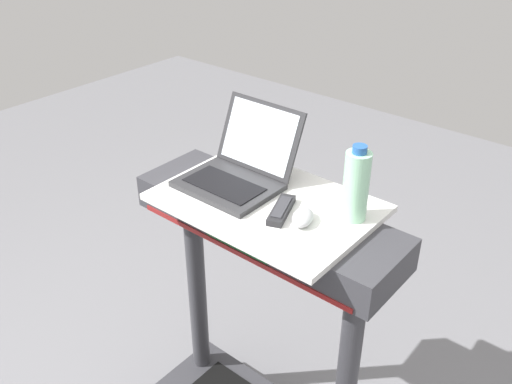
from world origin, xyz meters
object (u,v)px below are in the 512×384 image
Objects in this scene: tv_remote at (281,210)px; laptop at (238,169)px; water_bottle at (356,185)px; computer_mouse at (303,217)px.

laptop is at bearing 164.63° from tv_remote.
water_bottle is at bearing 4.08° from laptop.
computer_mouse is at bearing -15.03° from laptop.
tv_remote is (-0.18, -0.11, -0.10)m from water_bottle.
computer_mouse is 0.60× the size of tv_remote.
computer_mouse is 0.18m from water_bottle.
water_bottle is at bearing 25.75° from computer_mouse.
tv_remote is at bearing 156.60° from computer_mouse.
computer_mouse is 0.08m from tv_remote.
laptop reaches higher than tv_remote.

